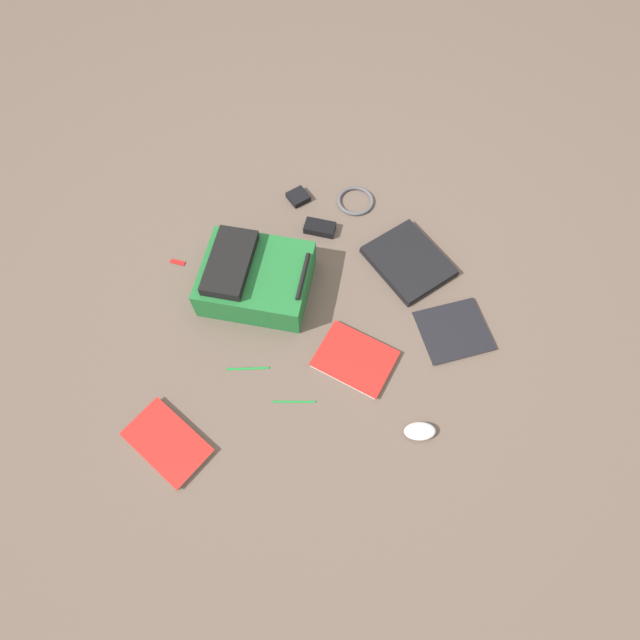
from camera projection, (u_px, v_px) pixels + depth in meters
name	position (u px, v px, depth m)	size (l,w,h in m)	color
ground_plane	(320.00, 323.00, 1.88)	(4.00, 4.00, 0.00)	brown
backpack	(254.00, 277.00, 1.88)	(0.39, 0.45, 0.17)	#1E662D
laptop	(409.00, 261.00, 1.98)	(0.39, 0.37, 0.03)	black
book_manual	(453.00, 331.00, 1.86)	(0.27, 0.29, 0.01)	silver
book_red	(355.00, 359.00, 1.80)	(0.30, 0.33, 0.02)	silver
book_blue	(167.00, 442.00, 1.67)	(0.31, 0.32, 0.02)	silver
computer_mouse	(420.00, 431.00, 1.68)	(0.06, 0.11, 0.04)	silver
cable_coil	(356.00, 201.00, 2.13)	(0.15, 0.15, 0.01)	#4C4C51
power_brick	(320.00, 228.00, 2.06)	(0.06, 0.12, 0.03)	black
pen_black	(248.00, 368.00, 1.79)	(0.01, 0.01, 0.15)	#198C33
pen_blue	(294.00, 401.00, 1.74)	(0.01, 0.01, 0.15)	#198C33
earbud_pouch	(298.00, 197.00, 2.13)	(0.08, 0.08, 0.03)	black
usb_stick	(178.00, 262.00, 2.00)	(0.02, 0.06, 0.01)	#B21919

